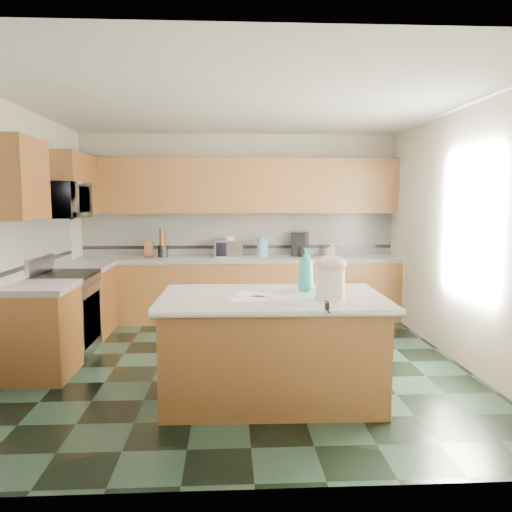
{
  "coord_description": "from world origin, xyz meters",
  "views": [
    {
      "loc": [
        -0.14,
        -5.13,
        1.74
      ],
      "look_at": [
        0.15,
        0.35,
        1.12
      ],
      "focal_mm": 35.0,
      "sensor_mm": 36.0,
      "label": 1
    }
  ],
  "objects": [
    {
      "name": "floor",
      "position": [
        0.0,
        0.0,
        0.0
      ],
      "size": [
        4.6,
        4.6,
        0.0
      ],
      "primitive_type": "plane",
      "color": "black",
      "rests_on": "ground"
    },
    {
      "name": "ceiling",
      "position": [
        0.0,
        0.0,
        2.7
      ],
      "size": [
        4.6,
        4.6,
        0.0
      ],
      "primitive_type": "plane",
      "color": "white",
      "rests_on": "ground"
    },
    {
      "name": "wall_back",
      "position": [
        0.0,
        2.32,
        1.35
      ],
      "size": [
        4.6,
        0.04,
        2.7
      ],
      "primitive_type": "cube",
      "color": "beige",
      "rests_on": "ground"
    },
    {
      "name": "wall_front",
      "position": [
        0.0,
        -2.32,
        1.35
      ],
      "size": [
        4.6,
        0.04,
        2.7
      ],
      "primitive_type": "cube",
      "color": "beige",
      "rests_on": "ground"
    },
    {
      "name": "wall_left",
      "position": [
        -2.32,
        0.0,
        1.35
      ],
      "size": [
        0.04,
        4.6,
        2.7
      ],
      "primitive_type": "cube",
      "color": "beige",
      "rests_on": "ground"
    },
    {
      "name": "wall_right",
      "position": [
        2.32,
        0.0,
        1.35
      ],
      "size": [
        0.04,
        4.6,
        2.7
      ],
      "primitive_type": "cube",
      "color": "beige",
      "rests_on": "ground"
    },
    {
      "name": "back_base_cab",
      "position": [
        0.0,
        2.0,
        0.43
      ],
      "size": [
        4.6,
        0.6,
        0.86
      ],
      "primitive_type": "cube",
      "color": "#4F2A10",
      "rests_on": "ground"
    },
    {
      "name": "back_countertop",
      "position": [
        0.0,
        2.0,
        0.89
      ],
      "size": [
        4.6,
        0.64,
        0.06
      ],
      "primitive_type": "cube",
      "color": "white",
      "rests_on": "back_base_cab"
    },
    {
      "name": "back_upper_cab",
      "position": [
        0.0,
        2.13,
        1.94
      ],
      "size": [
        4.6,
        0.33,
        0.78
      ],
      "primitive_type": "cube",
      "color": "#4F2A10",
      "rests_on": "wall_back"
    },
    {
      "name": "back_backsplash",
      "position": [
        0.0,
        2.29,
        1.24
      ],
      "size": [
        4.6,
        0.02,
        0.63
      ],
      "primitive_type": "cube",
      "color": "silver",
      "rests_on": "back_countertop"
    },
    {
      "name": "back_accent_band",
      "position": [
        0.0,
        2.28,
        1.04
      ],
      "size": [
        4.6,
        0.01,
        0.05
      ],
      "primitive_type": "cube",
      "color": "black",
      "rests_on": "back_countertop"
    },
    {
      "name": "left_base_cab_rear",
      "position": [
        -2.0,
        1.29,
        0.43
      ],
      "size": [
        0.6,
        0.82,
        0.86
      ],
      "primitive_type": "cube",
      "color": "#4F2A10",
      "rests_on": "ground"
    },
    {
      "name": "left_counter_rear",
      "position": [
        -2.0,
        1.29,
        0.89
      ],
      "size": [
        0.64,
        0.82,
        0.06
      ],
      "primitive_type": "cube",
      "color": "white",
      "rests_on": "left_base_cab_rear"
    },
    {
      "name": "left_base_cab_front",
      "position": [
        -2.0,
        -0.24,
        0.43
      ],
      "size": [
        0.6,
        0.72,
        0.86
      ],
      "primitive_type": "cube",
      "color": "#4F2A10",
      "rests_on": "ground"
    },
    {
      "name": "left_counter_front",
      "position": [
        -2.0,
        -0.24,
        0.89
      ],
      "size": [
        0.64,
        0.72,
        0.06
      ],
      "primitive_type": "cube",
      "color": "white",
      "rests_on": "left_base_cab_front"
    },
    {
      "name": "left_backsplash",
      "position": [
        -2.29,
        0.55,
        1.24
      ],
      "size": [
        0.02,
        2.3,
        0.63
      ],
      "primitive_type": "cube",
      "color": "silver",
      "rests_on": "wall_left"
    },
    {
      "name": "left_accent_band",
      "position": [
        -2.28,
        0.55,
        1.04
      ],
      "size": [
        0.01,
        2.3,
        0.05
      ],
      "primitive_type": "cube",
      "color": "black",
      "rests_on": "wall_left"
    },
    {
      "name": "left_upper_cab_rear",
      "position": [
        -2.13,
        1.42,
        1.94
      ],
      "size": [
        0.33,
        1.09,
        0.78
      ],
      "primitive_type": "cube",
      "color": "#4F2A10",
      "rests_on": "wall_left"
    },
    {
      "name": "left_upper_cab_front",
      "position": [
        -2.13,
        -0.24,
        1.94
      ],
      "size": [
        0.33,
        0.72,
        0.78
      ],
      "primitive_type": "cube",
      "color": "#4F2A10",
      "rests_on": "wall_left"
    },
    {
      "name": "range_body",
      "position": [
        -2.0,
        0.5,
        0.44
      ],
      "size": [
        0.6,
        0.76,
        0.88
      ],
      "primitive_type": "cube",
      "color": "#B7B7BC",
      "rests_on": "ground"
    },
    {
      "name": "range_oven_door",
      "position": [
        -1.71,
        0.5,
        0.4
      ],
      "size": [
        0.02,
        0.68,
        0.55
      ],
      "primitive_type": "cube",
      "color": "black",
      "rests_on": "range_body"
    },
    {
      "name": "range_cooktop",
      "position": [
        -2.0,
        0.5,
        0.9
      ],
      "size": [
        0.62,
        0.78,
        0.04
      ],
      "primitive_type": "cube",
      "color": "black",
      "rests_on": "range_body"
    },
    {
      "name": "range_handle",
      "position": [
        -1.68,
        0.5,
        0.78
      ],
      "size": [
        0.02,
        0.66,
        0.02
      ],
      "primitive_type": "cylinder",
      "rotation": [
        1.57,
        0.0,
        0.0
      ],
      "color": "#B7B7BC",
      "rests_on": "range_body"
    },
    {
      "name": "range_backguard",
      "position": [
        -2.26,
        0.5,
        1.02
      ],
      "size": [
        0.06,
        0.76,
        0.18
      ],
      "primitive_type": "cube",
      "color": "#B7B7BC",
      "rests_on": "range_body"
    },
    {
      "name": "microwave",
      "position": [
        -2.0,
        0.5,
        1.73
      ],
      "size": [
        0.5,
        0.73,
        0.41
      ],
      "primitive_type": "imported",
      "rotation": [
        0.0,
        0.0,
        1.57
      ],
      "color": "#B7B7BC",
      "rests_on": "wall_left"
    },
    {
      "name": "island_base",
      "position": [
        0.22,
        -0.9,
        0.43
      ],
      "size": [
        1.85,
        1.08,
        0.86
      ],
      "primitive_type": "cube",
      "rotation": [
        0.0,
        0.0,
        -0.02
      ],
      "color": "#4F2A10",
      "rests_on": "ground"
    },
    {
      "name": "island_top",
      "position": [
        0.22,
        -0.9,
        0.89
      ],
      "size": [
        1.95,
        1.18,
        0.06
      ],
      "primitive_type": "cube",
      "rotation": [
        0.0,
        0.0,
        -0.02
      ],
      "color": "white",
      "rests_on": "island_base"
    },
    {
      "name": "island_bullnose",
      "position": [
        0.22,
        -1.47,
        0.89
      ],
      "size": [
        1.92,
        0.1,
        0.06
      ],
      "primitive_type": "cylinder",
      "rotation": [
        0.0,
        1.57,
        -0.02
      ],
      "color": "white",
      "rests_on": "island_base"
    },
    {
      "name": "treat_jar",
      "position": [
        0.69,
        -1.09,
        1.04
      ],
      "size": [
        0.27,
        0.27,
        0.25
      ],
      "primitive_type": "cylinder",
      "rotation": [
        0.0,
        0.0,
        0.18
      ],
      "color": "white",
      "rests_on": "island_top"
    },
    {
      "name": "treat_jar_lid",
      "position": [
        0.69,
        -1.09,
        1.21
      ],
      "size": [
        0.26,
        0.26,
        0.16
      ],
      "primitive_type": "ellipsoid",
      "color": "#DEA5A6",
      "rests_on": "treat_jar"
    },
    {
      "name": "treat_jar_knob",
      "position": [
        0.69,
        -1.09,
        1.26
      ],
      "size": [
        0.08,
        0.03,
        0.03
      ],
      "primitive_type": "cylinder",
      "rotation": [
        0.0,
        1.57,
        0.0
      ],
      "color": "tan",
      "rests_on": "treat_jar_lid"
    },
    {
      "name": "treat_jar_knob_end_l",
      "position": [
        0.65,
        -1.09,
        1.26
      ],
      "size": [
        0.05,
        0.05,
        0.05
      ],
      "primitive_type": "sphere",
      "color": "tan",
      "rests_on": "treat_jar_lid"
    },
    {
      "name": "treat_jar_knob_end_r",
      "position": [
        0.74,
        -1.09,
        1.26
      ],
      "size": [
        0.05,
        0.05,
        0.05
      ],
      "primitive_type": "sphere",
      "color": "tan",
      "rests_on": "treat_jar_lid"
    },
    {
      "name": "soap_bottle_island",
      "position": [
        0.55,
        -0.69,
        1.11
      ],
      "size": [
        0.2,
        0.2,
        0.39
      ],
      "primitive_type": "imported",
      "rotation": [
        0.0,
        0.0,
        0.39
      ],
      "color": "#30B4AE",
      "rests_on": "island_top"
    },
    {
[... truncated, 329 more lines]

